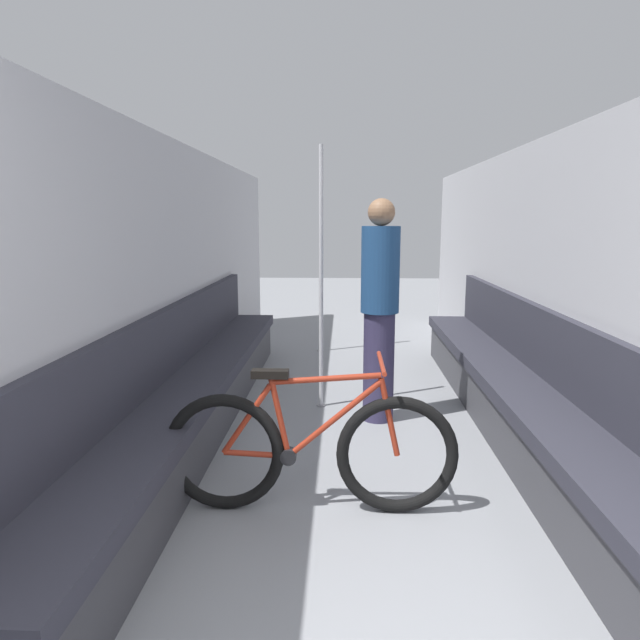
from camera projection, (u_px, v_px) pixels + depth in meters
name	position (u px, v px, depth m)	size (l,w,h in m)	color
wall_left	(152.00, 289.00, 4.08)	(0.10, 9.87, 2.21)	#B2B2B7
wall_right	(566.00, 291.00, 3.96)	(0.10, 9.87, 2.21)	#B2B2B7
bench_seat_row_left	(193.00, 395.00, 4.23)	(0.48, 5.30, 0.96)	#3D3D42
bench_seat_row_right	(520.00, 399.00, 4.13)	(0.48, 5.30, 0.96)	#3D3D42
bicycle	(310.00, 451.00, 3.12)	(1.62, 0.46, 0.86)	black
grab_pole_near	(321.00, 283.00, 4.77)	(0.08, 0.08, 2.19)	gray
grab_pole_far	(320.00, 264.00, 6.83)	(0.08, 0.08, 2.19)	gray
passenger_standing	(380.00, 308.00, 4.47)	(0.30, 0.30, 1.76)	#332D4C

